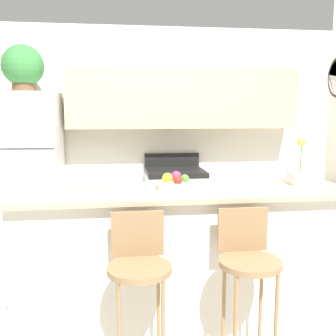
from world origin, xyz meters
The scene contains 10 objects.
ground_plane centered at (0.00, 0.00, 0.00)m, with size 14.00×14.00×0.00m, color beige.
wall_back centered at (0.13, 1.95, 1.45)m, with size 5.60×0.38×2.55m.
counter_bar centered at (0.00, 0.00, 0.52)m, with size 2.41×0.67×1.03m.
refrigerator centered at (-1.40, 1.66, 0.89)m, with size 0.70×0.64×1.77m.
stove_range centered at (0.21, 1.69, 0.46)m, with size 0.66×0.60×1.07m.
bar_stool_left centered at (-0.33, -0.51, 0.66)m, with size 0.38×0.38×0.98m.
bar_stool_right centered at (0.33, -0.51, 0.66)m, with size 0.38×0.38×0.98m.
potted_plant_on_fridge centered at (-1.40, 1.66, 2.03)m, with size 0.43×0.43×0.49m.
orchid_vase centered at (0.92, 0.07, 1.11)m, with size 0.16×0.16×0.36m.
fruit_bowl centered at (-0.03, 0.04, 1.06)m, with size 0.28×0.28×0.12m.
Camera 1 is at (-0.45, -2.70, 1.58)m, focal length 42.00 mm.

